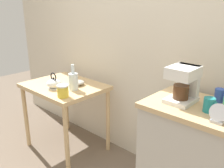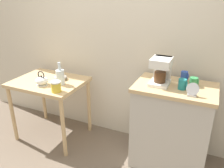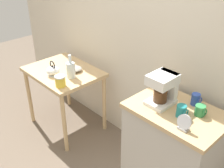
% 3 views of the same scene
% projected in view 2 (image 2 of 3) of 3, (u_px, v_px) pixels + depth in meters
% --- Properties ---
extents(ground_plane, '(8.00, 8.00, 0.00)m').
position_uv_depth(ground_plane, '(101.00, 146.00, 2.76)').
color(ground_plane, '#6B5B4C').
extents(back_wall, '(4.40, 0.10, 2.80)m').
position_uv_depth(back_wall, '(124.00, 23.00, 2.53)').
color(back_wall, beige).
rests_on(back_wall, ground_plane).
extents(wooden_table, '(0.82, 0.64, 0.75)m').
position_uv_depth(wooden_table, '(49.00, 88.00, 2.73)').
color(wooden_table, tan).
rests_on(wooden_table, ground_plane).
extents(kitchen_counter, '(0.76, 0.51, 0.91)m').
position_uv_depth(kitchen_counter, '(171.00, 126.00, 2.33)').
color(kitchen_counter, '#BCB7AD').
rests_on(kitchen_counter, ground_plane).
extents(bowl_stoneware, '(0.15, 0.15, 0.05)m').
position_uv_depth(bowl_stoneware, '(61.00, 77.00, 2.71)').
color(bowl_stoneware, '#9E998C').
rests_on(bowl_stoneware, wooden_table).
extents(teakettle, '(0.18, 0.14, 0.17)m').
position_uv_depth(teakettle, '(42.00, 81.00, 2.54)').
color(teakettle, white).
rests_on(teakettle, wooden_table).
extents(glass_carafe_vase, '(0.09, 0.09, 0.26)m').
position_uv_depth(glass_carafe_vase, '(60.00, 77.00, 2.55)').
color(glass_carafe_vase, silver).
rests_on(glass_carafe_vase, wooden_table).
extents(canister_enamel, '(0.11, 0.11, 0.12)m').
position_uv_depth(canister_enamel, '(56.00, 87.00, 2.37)').
color(canister_enamel, gold).
rests_on(canister_enamel, wooden_table).
extents(coffee_maker, '(0.18, 0.22, 0.26)m').
position_uv_depth(coffee_maker, '(161.00, 70.00, 2.15)').
color(coffee_maker, white).
rests_on(coffee_maker, kitchen_counter).
extents(mug_tall_green, '(0.08, 0.08, 0.08)m').
position_uv_depth(mug_tall_green, '(194.00, 82.00, 2.14)').
color(mug_tall_green, '#338C4C').
rests_on(mug_tall_green, kitchen_counter).
extents(mug_dark_teal, '(0.08, 0.07, 0.10)m').
position_uv_depth(mug_dark_teal, '(183.00, 84.00, 2.07)').
color(mug_dark_teal, teal).
rests_on(mug_dark_teal, kitchen_counter).
extents(mug_blue, '(0.08, 0.07, 0.10)m').
position_uv_depth(mug_blue, '(184.00, 76.00, 2.26)').
color(mug_blue, '#2D4CAD').
rests_on(mug_blue, kitchen_counter).
extents(table_clock, '(0.11, 0.05, 0.12)m').
position_uv_depth(table_clock, '(193.00, 90.00, 1.93)').
color(table_clock, '#B2B5BA').
rests_on(table_clock, kitchen_counter).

